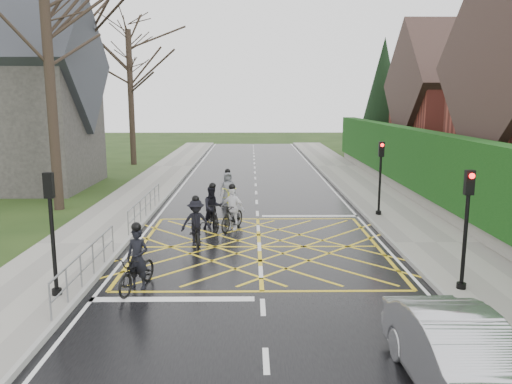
{
  "coord_description": "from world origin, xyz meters",
  "views": [
    {
      "loc": [
        -0.28,
        -16.24,
        4.9
      ],
      "look_at": [
        -0.08,
        3.2,
        1.3
      ],
      "focal_mm": 35.0,
      "sensor_mm": 36.0,
      "label": 1
    }
  ],
  "objects_px": {
    "car": "(462,360)",
    "cyclist_lead": "(228,194)",
    "cyclist_front": "(232,213)",
    "cyclist_back": "(213,212)",
    "cyclist_mid": "(196,227)",
    "cyclist_rear": "(137,268)"
  },
  "relations": [
    {
      "from": "car",
      "to": "cyclist_lead",
      "type": "bearing_deg",
      "value": 104.32
    },
    {
      "from": "cyclist_front",
      "to": "cyclist_lead",
      "type": "relative_size",
      "value": 0.95
    },
    {
      "from": "cyclist_back",
      "to": "cyclist_mid",
      "type": "relative_size",
      "value": 1.0
    },
    {
      "from": "cyclist_lead",
      "to": "cyclist_rear",
      "type": "bearing_deg",
      "value": -112.46
    },
    {
      "from": "cyclist_mid",
      "to": "cyclist_front",
      "type": "distance_m",
      "value": 2.34
    },
    {
      "from": "cyclist_front",
      "to": "car",
      "type": "distance_m",
      "value": 11.74
    },
    {
      "from": "cyclist_front",
      "to": "car",
      "type": "relative_size",
      "value": 0.44
    },
    {
      "from": "cyclist_rear",
      "to": "cyclist_lead",
      "type": "distance_m",
      "value": 10.47
    },
    {
      "from": "cyclist_mid",
      "to": "cyclist_front",
      "type": "relative_size",
      "value": 1.02
    },
    {
      "from": "cyclist_mid",
      "to": "car",
      "type": "height_order",
      "value": "cyclist_mid"
    },
    {
      "from": "cyclist_back",
      "to": "car",
      "type": "height_order",
      "value": "cyclist_back"
    },
    {
      "from": "cyclist_front",
      "to": "cyclist_lead",
      "type": "bearing_deg",
      "value": 118.9
    },
    {
      "from": "cyclist_rear",
      "to": "cyclist_lead",
      "type": "bearing_deg",
      "value": 94.69
    },
    {
      "from": "cyclist_rear",
      "to": "cyclist_back",
      "type": "bearing_deg",
      "value": 91.54
    },
    {
      "from": "cyclist_back",
      "to": "cyclist_front",
      "type": "relative_size",
      "value": 1.02
    },
    {
      "from": "car",
      "to": "cyclist_front",
      "type": "bearing_deg",
      "value": 108.56
    },
    {
      "from": "cyclist_rear",
      "to": "cyclist_lead",
      "type": "height_order",
      "value": "cyclist_rear"
    },
    {
      "from": "cyclist_mid",
      "to": "cyclist_front",
      "type": "bearing_deg",
      "value": 48.13
    },
    {
      "from": "cyclist_front",
      "to": "car",
      "type": "xyz_separation_m",
      "value": [
        4.18,
        -10.97,
        0.03
      ]
    },
    {
      "from": "cyclist_back",
      "to": "cyclist_front",
      "type": "bearing_deg",
      "value": -31.64
    },
    {
      "from": "cyclist_mid",
      "to": "cyclist_back",
      "type": "bearing_deg",
      "value": 67.45
    },
    {
      "from": "cyclist_mid",
      "to": "car",
      "type": "relative_size",
      "value": 0.45
    }
  ]
}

